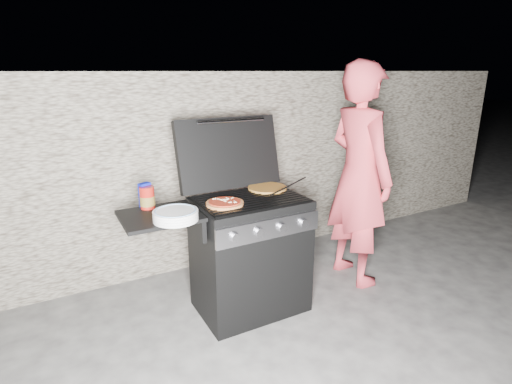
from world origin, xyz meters
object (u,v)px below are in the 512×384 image
pizza_topped (225,203)px  person (359,176)px  gas_grill (220,262)px  sauce_jar (147,197)px

pizza_topped → person: (1.28, 0.06, 0.02)m
pizza_topped → person: size_ratio=0.14×
gas_grill → sauce_jar: bearing=160.7°
gas_grill → person: 1.39m
gas_grill → person: size_ratio=0.71×
sauce_jar → person: size_ratio=0.08×
gas_grill → sauce_jar: (-0.46, 0.16, 0.52)m
gas_grill → sauce_jar: 0.71m
pizza_topped → person: person is taller
sauce_jar → person: 1.77m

